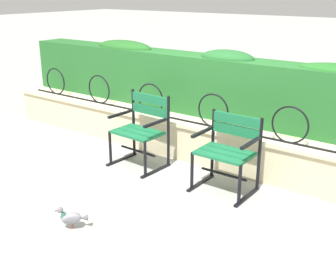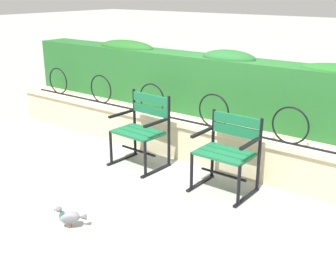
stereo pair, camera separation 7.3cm
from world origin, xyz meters
TOP-DOWN VIEW (x-y plane):
  - ground_plane at (0.00, 0.00)m, footprint 60.00×60.00m
  - stone_wall at (0.00, 0.78)m, footprint 6.78×0.41m
  - iron_arch_fence at (-0.24, 0.71)m, footprint 6.25×0.02m
  - hedge_row at (-0.01, 1.19)m, footprint 6.64×0.47m
  - park_chair_left at (-0.53, 0.24)m, footprint 0.65×0.55m
  - park_chair_right at (0.67, 0.26)m, footprint 0.62×0.52m
  - pigeon_near_chairs at (-0.08, -1.32)m, footprint 0.24×0.23m

SIDE VIEW (x-z plane):
  - ground_plane at x=0.00m, z-range 0.00..0.00m
  - pigeon_near_chairs at x=-0.08m, z-range 0.00..0.22m
  - stone_wall at x=0.00m, z-range 0.00..0.51m
  - park_chair_right at x=0.67m, z-range 0.04..0.87m
  - park_chair_left at x=-0.53m, z-range 0.03..0.92m
  - iron_arch_fence at x=-0.24m, z-range 0.48..0.90m
  - hedge_row at x=-0.01m, z-range 0.49..1.36m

